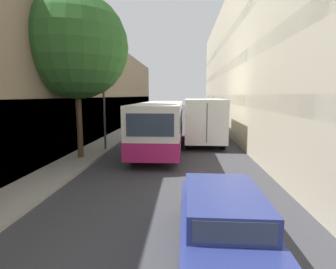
{
  "coord_description": "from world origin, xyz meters",
  "views": [
    {
      "loc": [
        0.75,
        0.08,
        3.25
      ],
      "look_at": [
        0.03,
        11.13,
        1.6
      ],
      "focal_mm": 28.0,
      "sensor_mm": 36.0,
      "label": 1
    }
  ],
  "objects_px": {
    "bus": "(161,124)",
    "street_tree_left": "(75,46)",
    "street_lamp": "(103,66)",
    "box_truck": "(203,119)",
    "car_hatchback": "(223,224)"
  },
  "relations": [
    {
      "from": "car_hatchback",
      "to": "street_lamp",
      "type": "relative_size",
      "value": 0.64
    },
    {
      "from": "car_hatchback",
      "to": "bus",
      "type": "bearing_deg",
      "value": 101.66
    },
    {
      "from": "box_truck",
      "to": "street_lamp",
      "type": "height_order",
      "value": "street_lamp"
    },
    {
      "from": "bus",
      "to": "street_tree_left",
      "type": "xyz_separation_m",
      "value": [
        -3.86,
        -3.05,
        4.08
      ]
    },
    {
      "from": "bus",
      "to": "street_lamp",
      "type": "relative_size",
      "value": 1.51
    },
    {
      "from": "bus",
      "to": "box_truck",
      "type": "xyz_separation_m",
      "value": [
        2.69,
        2.35,
        0.1
      ]
    },
    {
      "from": "bus",
      "to": "street_tree_left",
      "type": "bearing_deg",
      "value": -141.67
    },
    {
      "from": "bus",
      "to": "street_tree_left",
      "type": "relative_size",
      "value": 1.29
    },
    {
      "from": "car_hatchback",
      "to": "street_lamp",
      "type": "distance_m",
      "value": 11.97
    },
    {
      "from": "box_truck",
      "to": "bus",
      "type": "bearing_deg",
      "value": -138.86
    },
    {
      "from": "street_tree_left",
      "to": "bus",
      "type": "bearing_deg",
      "value": 38.33
    },
    {
      "from": "box_truck",
      "to": "street_tree_left",
      "type": "xyz_separation_m",
      "value": [
        -6.54,
        -5.39,
        3.98
      ]
    },
    {
      "from": "bus",
      "to": "box_truck",
      "type": "relative_size",
      "value": 1.42
    },
    {
      "from": "box_truck",
      "to": "street_lamp",
      "type": "relative_size",
      "value": 1.06
    },
    {
      "from": "box_truck",
      "to": "street_tree_left",
      "type": "relative_size",
      "value": 0.9
    }
  ]
}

